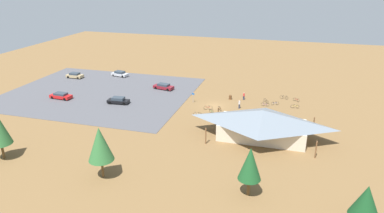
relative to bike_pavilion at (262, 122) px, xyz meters
The scene contains 27 objects.
ground 16.39m from the bike_pavilion, 48.99° to the right, with size 160.00×160.00×0.00m, color brown.
parking_lot_asphalt 39.92m from the bike_pavilion, 19.83° to the right, with size 40.76×33.97×0.05m, color #4C4C51.
bike_pavilion is the anchor object (origin of this frame).
trash_bin 19.14m from the bike_pavilion, 64.39° to the right, with size 0.60×0.60×0.90m, color brown.
lot_sign 20.12m from the bike_pavilion, 40.27° to the right, with size 0.56×0.08×2.20m.
pine_center 26.07m from the bike_pavilion, 43.23° to the left, with size 3.32×3.32×7.18m.
pine_midwest 23.04m from the bike_pavilion, 121.97° to the left, with size 3.09×3.09×5.44m.
pine_east 16.52m from the bike_pavilion, 90.12° to the left, with size 2.79×2.79×6.38m.
bicycle_red_edge_south 15.26m from the bike_pavilion, 41.08° to the right, with size 1.67×0.65×0.93m.
bicycle_black_lone_east 20.90m from the bike_pavilion, 97.95° to the right, with size 1.73×0.54×0.85m.
bicycle_green_trailside 13.11m from the bike_pavilion, 37.95° to the right, with size 1.21×1.39×0.92m.
bicycle_silver_front_row 14.16m from the bike_pavilion, 26.10° to the right, with size 1.66×0.48×0.75m.
bicycle_purple_lone_west 15.20m from the bike_pavilion, 87.48° to the right, with size 1.65×0.48×0.84m.
bicycle_teal_by_bin 9.30m from the bike_pavilion, 52.69° to the right, with size 0.77×1.58×0.83m.
bicycle_blue_yard_left 16.45m from the bike_pavilion, 94.30° to the right, with size 1.57×0.74×0.75m.
bicycle_orange_yard_center 13.84m from the bike_pavilion, 48.21° to the right, with size 0.96×1.36×0.77m.
bicycle_yellow_near_sign 16.57m from the bike_pavilion, 108.48° to the right, with size 1.68×0.48×0.79m.
bicycle_white_near_porch 9.07m from the bike_pavilion, 35.37° to the right, with size 0.67×1.77×0.92m.
bicycle_red_yard_right 20.54m from the bike_pavilion, 105.32° to the right, with size 1.31×1.00×0.76m.
bicycle_black_yard_front 17.40m from the bike_pavilion, 87.75° to the right, with size 1.10×1.34×0.74m.
car_red_near_entry 43.95m from the bike_pavilion, ahead, with size 4.84×2.17×1.30m.
car_tan_back_corner 54.41m from the bike_pavilion, 24.07° to the right, with size 4.30×1.96×1.38m.
car_black_far_end 31.14m from the bike_pavilion, 15.02° to the right, with size 4.57×2.15×1.37m.
car_maroon_by_curb 31.36m from the bike_pavilion, 38.86° to the right, with size 5.01×2.67×1.33m.
car_silver_end_stall 47.54m from the bike_pavilion, 34.36° to the right, with size 4.74×2.67×1.39m.
visitor_at_bikes 13.64m from the bike_pavilion, 65.81° to the right, with size 0.36×0.36×1.75m.
visitor_near_lot 18.61m from the bike_pavilion, 73.01° to the right, with size 0.38×0.36×1.63m.
Camera 1 is at (-14.00, 65.09, 25.21)m, focal length 32.67 mm.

